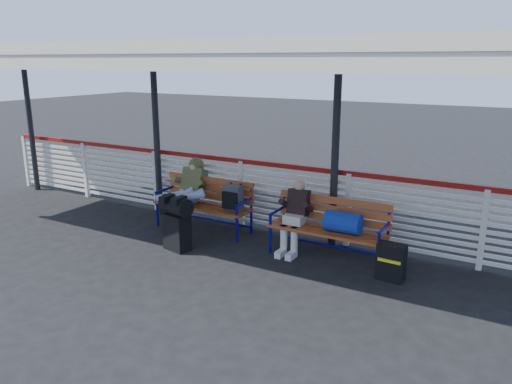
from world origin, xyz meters
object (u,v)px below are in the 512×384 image
Objects in this scene: companion_person at (295,215)px; traveler_man at (185,193)px; bench_right at (335,223)px; bench_left at (213,199)px; suitcase_side at (391,262)px; luggage_stack at (177,221)px.

traveler_man is at bearing -175.17° from companion_person.
traveler_man reaches higher than bench_right.
bench_left reaches higher than suitcase_side.
companion_person is (1.65, 0.85, 0.12)m from luggage_stack.
companion_person reaches higher than bench_left.
companion_person is at bearing 172.94° from suitcase_side.
bench_right is at bearing -4.04° from bench_left.
bench_right is at bearing 32.87° from luggage_stack.
bench_left is (-0.02, 1.03, 0.11)m from luggage_stack.
suitcase_side is (1.60, -0.30, -0.34)m from companion_person.
suitcase_side is at bearing -8.30° from bench_left.
companion_person is at bearing 39.60° from luggage_stack.
suitcase_side is at bearing 21.94° from luggage_stack.
bench_left reaches higher than luggage_stack.
traveler_man is (-0.32, -0.35, 0.14)m from bench_left.
luggage_stack is 0.54× the size of traveler_man.
luggage_stack is 3.30m from suitcase_side.
bench_left is at bearing 103.35° from luggage_stack.
luggage_stack is at bearing -63.30° from traveler_man.
bench_left is 3.32m from suitcase_side.
luggage_stack is 1.04m from bench_left.
companion_person is at bearing 4.83° from traveler_man.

